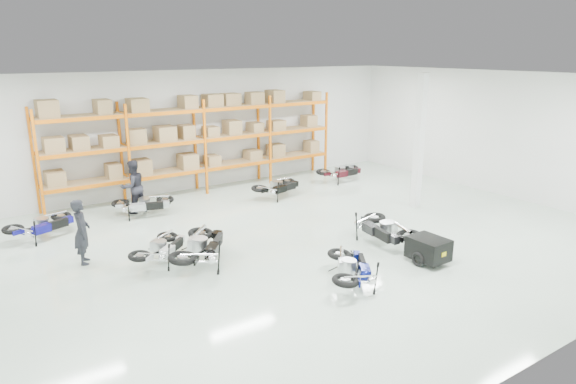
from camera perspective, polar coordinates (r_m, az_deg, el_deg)
room at (r=13.85m, az=1.37°, el=3.18°), size 18.00×18.00×18.00m
pallet_rack at (r=19.38m, az=-9.80°, el=6.55°), size 11.28×0.98×3.62m
structural_column at (r=17.65m, az=14.37°, el=5.40°), size 0.25×0.25×4.50m
moto_blue_centre at (r=11.86m, az=7.11°, el=-7.83°), size 1.71×1.94×1.13m
moto_silver_left at (r=13.37m, az=-13.92°, el=-5.57°), size 1.78×1.68×1.06m
moto_black_far_left at (r=12.98m, az=-9.57°, el=-5.42°), size 2.05×2.20×1.31m
moto_touring_right at (r=14.37m, az=10.59°, el=-3.50°), size 1.26×2.06×1.25m
trailer at (r=13.43m, az=15.33°, el=-6.11°), size 0.83×1.58×0.66m
moto_back_a at (r=16.17m, az=-25.70°, el=-2.90°), size 1.91×1.41×1.11m
moto_back_b at (r=17.19m, az=-15.80°, el=-0.91°), size 1.86×1.28×1.10m
moto_back_c at (r=18.61m, az=-1.14°, el=0.97°), size 1.89×1.23×1.13m
moto_back_d at (r=21.00m, az=5.90°, el=2.60°), size 1.77×0.90×1.14m
person_left at (r=13.82m, az=-21.94°, el=-4.10°), size 0.53×0.69×1.67m
person_back at (r=17.53m, az=-16.83°, el=0.56°), size 1.00×0.86×1.76m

